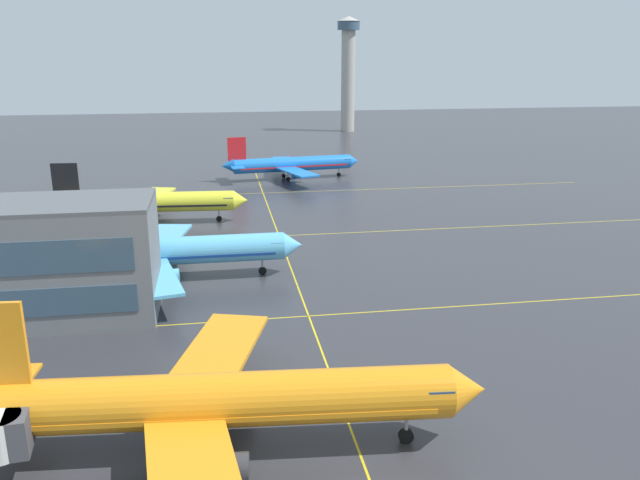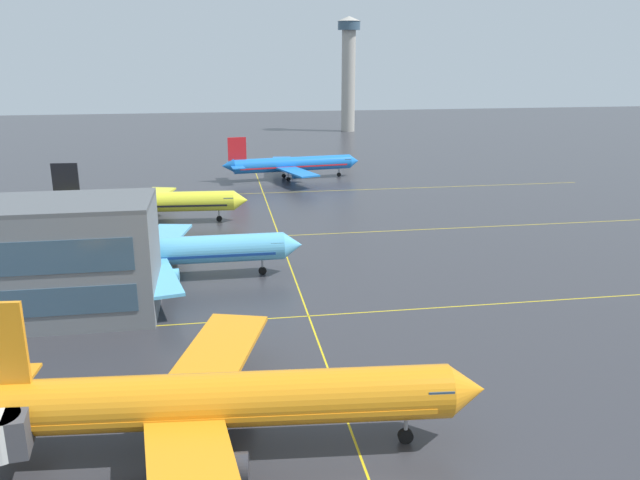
{
  "view_description": "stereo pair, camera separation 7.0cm",
  "coord_description": "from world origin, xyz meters",
  "px_view_note": "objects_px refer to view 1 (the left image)",
  "views": [
    {
      "loc": [
        -9.98,
        -36.41,
        29.83
      ],
      "look_at": [
        3.63,
        46.43,
        5.11
      ],
      "focal_mm": 36.01,
      "sensor_mm": 36.0,
      "label": 1
    },
    {
      "loc": [
        -9.91,
        -36.42,
        29.83
      ],
      "look_at": [
        3.63,
        46.43,
        5.11
      ],
      "focal_mm": 36.01,
      "sensor_mm": 36.0,
      "label": 2
    }
  ],
  "objects_px": {
    "airliner_front_gate": "(215,401)",
    "control_tower": "(348,66)",
    "airliner_second_row": "(162,252)",
    "airliner_far_left_stand": "(291,164)",
    "airliner_third_row": "(146,203)"
  },
  "relations": [
    {
      "from": "airliner_front_gate",
      "to": "airliner_far_left_stand",
      "type": "bearing_deg",
      "value": 80.2
    },
    {
      "from": "airliner_front_gate",
      "to": "airliner_second_row",
      "type": "relative_size",
      "value": 1.11
    },
    {
      "from": "airliner_front_gate",
      "to": "control_tower",
      "type": "relative_size",
      "value": 0.98
    },
    {
      "from": "airliner_front_gate",
      "to": "airliner_far_left_stand",
      "type": "xyz_separation_m",
      "value": [
        18.84,
        109.1,
        -0.78
      ]
    },
    {
      "from": "airliner_front_gate",
      "to": "airliner_far_left_stand",
      "type": "relative_size",
      "value": 1.22
    },
    {
      "from": "airliner_second_row",
      "to": "control_tower",
      "type": "bearing_deg",
      "value": 70.02
    },
    {
      "from": "airliner_front_gate",
      "to": "control_tower",
      "type": "height_order",
      "value": "control_tower"
    },
    {
      "from": "airliner_far_left_stand",
      "to": "control_tower",
      "type": "xyz_separation_m",
      "value": [
        33.4,
        93.98,
        20.78
      ]
    },
    {
      "from": "airliner_second_row",
      "to": "airliner_far_left_stand",
      "type": "bearing_deg",
      "value": 69.46
    },
    {
      "from": "airliner_third_row",
      "to": "airliner_front_gate",
      "type": "bearing_deg",
      "value": -80.74
    },
    {
      "from": "airliner_front_gate",
      "to": "control_tower",
      "type": "xyz_separation_m",
      "value": [
        52.24,
        203.07,
        20.0
      ]
    },
    {
      "from": "airliner_third_row",
      "to": "airliner_far_left_stand",
      "type": "relative_size",
      "value": 1.05
    },
    {
      "from": "airliner_second_row",
      "to": "airliner_far_left_stand",
      "type": "height_order",
      "value": "airliner_second_row"
    },
    {
      "from": "airliner_third_row",
      "to": "control_tower",
      "type": "height_order",
      "value": "control_tower"
    },
    {
      "from": "airliner_front_gate",
      "to": "airliner_second_row",
      "type": "height_order",
      "value": "airliner_front_gate"
    }
  ]
}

